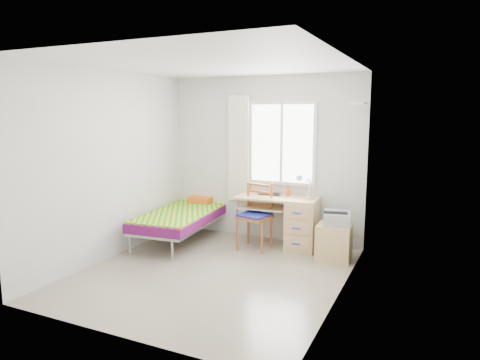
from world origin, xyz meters
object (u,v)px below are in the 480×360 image
object	(u,v)px
bed	(186,215)
desk	(297,221)
chair	(256,212)
printer	(337,218)
cabinet	(334,242)

from	to	relation	value
bed	desk	size ratio (longest dim) A/B	1.61
chair	printer	xyz separation A→B (m)	(1.21, -0.01, 0.04)
printer	cabinet	bearing A→B (deg)	-131.80
desk	printer	distance (m)	0.71
bed	desk	distance (m)	1.79
printer	bed	bearing A→B (deg)	170.52
cabinet	printer	xyz separation A→B (m)	(0.02, 0.04, 0.34)
bed	printer	bearing A→B (deg)	-3.09
desk	cabinet	distance (m)	0.70
chair	printer	size ratio (longest dim) A/B	2.11
chair	cabinet	size ratio (longest dim) A/B	1.98
bed	printer	world-z (taller)	bed
cabinet	printer	world-z (taller)	printer
chair	bed	bearing A→B (deg)	-162.42
desk	cabinet	world-z (taller)	desk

